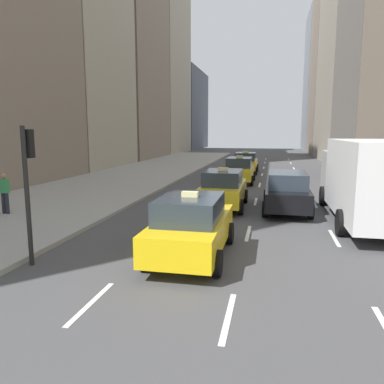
% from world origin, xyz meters
% --- Properties ---
extents(sidewalk_left, '(8.00, 66.00, 0.15)m').
position_xyz_m(sidewalk_left, '(-7.00, 27.00, 0.07)').
color(sidewalk_left, '#9E9E99').
rests_on(sidewalk_left, ground).
extents(lane_markings, '(5.72, 56.00, 0.01)m').
position_xyz_m(lane_markings, '(2.60, 23.00, 0.01)').
color(lane_markings, white).
rests_on(lane_markings, ground).
extents(building_row_left, '(6.00, 87.38, 36.39)m').
position_xyz_m(building_row_left, '(-14.00, 40.19, 14.12)').
color(building_row_left, gray).
rests_on(building_row_left, ground).
extents(building_row_right, '(6.00, 79.83, 25.84)m').
position_xyz_m(building_row_right, '(12.00, 41.12, 11.88)').
color(building_row_right, gray).
rests_on(building_row_right, ground).
extents(taxi_lead, '(2.02, 4.40, 1.87)m').
position_xyz_m(taxi_lead, '(1.20, 26.77, 0.88)').
color(taxi_lead, yellow).
rests_on(taxi_lead, ground).
extents(taxi_second, '(2.02, 4.40, 1.87)m').
position_xyz_m(taxi_second, '(1.20, 32.83, 0.88)').
color(taxi_second, yellow).
rests_on(taxi_second, ground).
extents(taxi_third, '(2.02, 4.40, 1.87)m').
position_xyz_m(taxi_third, '(1.20, 11.24, 0.88)').
color(taxi_third, yellow).
rests_on(taxi_third, ground).
extents(taxi_fourth, '(2.02, 4.40, 1.87)m').
position_xyz_m(taxi_fourth, '(1.20, 18.16, 0.88)').
color(taxi_fourth, yellow).
rests_on(taxi_fourth, ground).
extents(sedan_black_near, '(2.02, 4.97, 1.73)m').
position_xyz_m(sedan_black_near, '(4.00, 18.09, 0.88)').
color(sedan_black_near, black).
rests_on(sedan_black_near, ground).
extents(box_truck, '(2.58, 8.40, 3.15)m').
position_xyz_m(box_truck, '(6.80, 16.50, 1.71)').
color(box_truck, silver).
rests_on(box_truck, ground).
extents(pedestrian_far_walking, '(0.36, 0.22, 1.65)m').
position_xyz_m(pedestrian_far_walking, '(-7.20, 14.41, 1.07)').
color(pedestrian_far_walking, '#23232D').
rests_on(pedestrian_far_walking, sidewalk_left).
extents(traffic_light_pole, '(0.24, 0.42, 3.60)m').
position_xyz_m(traffic_light_pole, '(-2.75, 9.80, 2.41)').
color(traffic_light_pole, black).
rests_on(traffic_light_pole, ground).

